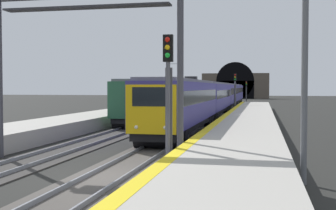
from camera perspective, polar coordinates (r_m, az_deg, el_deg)
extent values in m
plane|color=black|center=(16.43, -7.78, -9.40)|extent=(320.00, 320.00, 0.00)
cube|color=#ADA89E|center=(15.44, 7.80, -8.31)|extent=(112.00, 4.24, 0.98)
cube|color=yellow|center=(15.60, 0.91, -6.34)|extent=(112.00, 0.50, 0.01)
cube|color=#4C4742|center=(16.43, -7.78, -9.30)|extent=(160.00, 2.85, 0.06)
cube|color=gray|center=(16.66, -10.13, -8.78)|extent=(160.00, 0.07, 0.15)
cube|color=gray|center=(16.18, -5.36, -9.09)|extent=(160.00, 0.07, 0.15)
cube|color=gray|center=(18.05, -19.41, -8.02)|extent=(160.00, 0.07, 0.15)
cube|color=navy|center=(31.25, 1.96, 0.44)|extent=(18.31, 2.78, 2.71)
cube|color=black|center=(31.24, 1.97, 1.16)|extent=(17.58, 2.81, 0.86)
cube|color=slate|center=(31.23, 1.97, 3.11)|extent=(17.76, 2.37, 0.20)
cube|color=black|center=(31.33, 1.96, -2.37)|extent=(17.95, 2.45, 0.50)
cylinder|color=black|center=(23.84, -1.35, -4.62)|extent=(0.91, 2.53, 0.90)
cylinder|color=black|center=(25.58, -0.40, -4.15)|extent=(0.91, 2.53, 0.90)
cylinder|color=black|center=(37.19, 3.58, -2.13)|extent=(0.91, 2.53, 0.90)
cylinder|color=black|center=(38.96, 3.98, -1.92)|extent=(0.91, 2.53, 0.90)
cube|color=#E5B20F|center=(22.27, -2.24, -0.57)|extent=(0.13, 2.64, 2.51)
cube|color=black|center=(22.20, -2.27, 1.07)|extent=(0.04, 1.92, 0.98)
sphere|color=#F2EACC|center=(22.10, -0.37, -2.95)|extent=(0.20, 0.20, 0.20)
sphere|color=#F2EACC|center=(22.47, -4.14, -2.87)|extent=(0.20, 0.20, 0.20)
cube|color=navy|center=(50.00, 5.78, 1.14)|extent=(18.31, 2.78, 2.71)
cube|color=black|center=(50.00, 5.78, 1.48)|extent=(17.58, 2.81, 0.82)
cube|color=slate|center=(50.00, 5.79, 2.80)|extent=(17.76, 2.37, 0.20)
cube|color=black|center=(50.06, 5.77, -0.62)|extent=(17.95, 2.45, 0.50)
cylinder|color=black|center=(41.92, 4.51, -1.63)|extent=(0.91, 2.53, 0.90)
cylinder|color=black|center=(43.70, 4.83, -1.47)|extent=(0.91, 2.53, 0.90)
cylinder|color=black|center=(56.47, 6.50, -0.62)|extent=(0.91, 2.53, 0.90)
cylinder|color=black|center=(58.26, 6.68, -0.53)|extent=(0.91, 2.53, 0.90)
cube|color=navy|center=(68.87, 7.51, 1.45)|extent=(18.31, 2.78, 2.71)
cube|color=black|center=(68.86, 7.51, 1.80)|extent=(17.58, 2.81, 0.90)
cube|color=slate|center=(68.86, 7.52, 2.66)|extent=(17.76, 2.37, 0.20)
cube|color=black|center=(68.91, 7.50, 0.17)|extent=(17.95, 2.45, 0.50)
cylinder|color=black|center=(60.99, 6.89, -0.40)|extent=(0.91, 2.53, 0.90)
cylinder|color=black|center=(62.78, 7.04, -0.33)|extent=(0.91, 2.53, 0.90)
cylinder|color=black|center=(75.07, 7.89, 0.10)|extent=(0.91, 2.53, 0.90)
cylinder|color=black|center=(76.86, 7.99, 0.15)|extent=(0.91, 2.53, 0.90)
cube|color=navy|center=(87.77, 8.50, 1.63)|extent=(18.31, 2.78, 2.71)
cube|color=black|center=(87.76, 8.50, 1.93)|extent=(17.58, 2.81, 0.89)
cube|color=slate|center=(87.76, 8.50, 2.58)|extent=(17.76, 2.37, 0.20)
cube|color=black|center=(87.80, 8.49, 0.63)|extent=(17.95, 2.45, 0.50)
cylinder|color=black|center=(79.70, 8.11, 0.23)|extent=(0.91, 2.53, 0.90)
cylinder|color=black|center=(81.49, 8.20, 0.27)|extent=(0.91, 2.53, 0.90)
cylinder|color=black|center=(94.13, 8.74, 0.54)|extent=(0.91, 2.53, 0.90)
cylinder|color=black|center=(95.92, 8.80, 0.58)|extent=(0.91, 2.53, 0.90)
cube|color=#235638|center=(43.29, -1.33, 1.02)|extent=(20.21, 3.19, 2.86)
cube|color=black|center=(43.28, -1.33, 1.34)|extent=(19.40, 3.20, 0.88)
cube|color=slate|center=(43.28, -1.33, 3.04)|extent=(19.59, 2.77, 0.20)
cube|color=black|center=(43.35, -1.33, -1.11)|extent=(19.80, 2.85, 0.48)
cylinder|color=black|center=(52.18, 1.21, -0.86)|extent=(0.92, 2.51, 0.87)
cylinder|color=black|center=(50.42, 0.78, -0.97)|extent=(0.92, 2.51, 0.87)
cylinder|color=black|center=(36.41, -4.24, -2.25)|extent=(0.92, 2.51, 0.87)
cylinder|color=black|center=(34.71, -5.14, -2.48)|extent=(0.92, 2.51, 0.87)
cube|color=yellow|center=(53.13, 1.45, 1.07)|extent=(0.18, 2.60, 2.51)
cube|color=black|center=(53.17, 1.46, 1.88)|extent=(0.08, 1.90, 1.03)
sphere|color=#F2EACC|center=(53.38, 0.68, 0.10)|extent=(0.20, 0.20, 0.20)
sphere|color=#F2EACC|center=(53.07, 2.25, 0.09)|extent=(0.20, 0.20, 0.20)
cube|color=#235638|center=(63.60, 3.00, 1.43)|extent=(20.21, 3.19, 2.86)
cube|color=black|center=(63.60, 3.00, 1.68)|extent=(19.40, 3.20, 0.98)
cube|color=slate|center=(63.60, 3.00, 2.81)|extent=(19.59, 2.77, 0.20)
cube|color=black|center=(63.65, 3.00, -0.02)|extent=(19.80, 2.85, 0.48)
cylinder|color=black|center=(72.36, 4.26, 0.02)|extent=(0.92, 2.51, 0.87)
cylinder|color=black|center=(70.59, 4.03, -0.04)|extent=(0.92, 2.51, 0.87)
cylinder|color=black|center=(56.76, 1.71, -0.61)|extent=(0.92, 2.51, 0.87)
cylinder|color=black|center=(55.00, 1.33, -0.70)|extent=(0.92, 2.51, 0.87)
cube|color=black|center=(63.60, 3.00, 3.31)|extent=(1.34, 1.66, 0.90)
cylinder|color=#4C4C54|center=(17.17, 0.01, -1.61)|extent=(0.16, 0.16, 4.32)
cube|color=black|center=(17.19, 0.01, 7.35)|extent=(0.20, 0.38, 1.05)
cube|color=#4C4C54|center=(17.30, 0.11, -1.57)|extent=(0.04, 0.28, 3.88)
sphere|color=red|center=(17.10, -0.08, 8.47)|extent=(0.20, 0.20, 0.20)
sphere|color=yellow|center=(17.07, -0.08, 7.47)|extent=(0.20, 0.20, 0.20)
sphere|color=green|center=(17.04, -0.08, 6.47)|extent=(0.20, 0.20, 0.20)
cylinder|color=#4C4C54|center=(60.12, 8.66, 1.09)|extent=(0.16, 0.16, 4.14)
cube|color=black|center=(60.12, 8.67, 3.56)|extent=(0.20, 0.38, 1.05)
cube|color=#4C4C54|center=(60.26, 8.67, 1.09)|extent=(0.04, 0.28, 3.72)
sphere|color=red|center=(60.00, 8.67, 3.88)|extent=(0.20, 0.20, 0.20)
sphere|color=yellow|center=(59.99, 8.67, 3.59)|extent=(0.20, 0.20, 0.20)
sphere|color=green|center=(59.99, 8.67, 3.30)|extent=(0.20, 0.20, 0.20)
cylinder|color=#38383D|center=(103.49, 10.09, 1.47)|extent=(0.16, 0.16, 3.69)
cube|color=black|center=(103.48, 10.10, 2.78)|extent=(0.20, 0.38, 1.05)
cube|color=#38383D|center=(103.63, 10.10, 1.47)|extent=(0.04, 0.28, 3.32)
sphere|color=red|center=(103.35, 10.10, 2.96)|extent=(0.20, 0.20, 0.20)
sphere|color=yellow|center=(103.35, 10.10, 2.79)|extent=(0.20, 0.20, 0.20)
sphere|color=green|center=(103.35, 10.10, 2.63)|extent=(0.20, 0.20, 0.20)
cylinder|color=#3F3F47|center=(18.90, 1.60, 3.34)|extent=(0.28, 0.28, 7.34)
cube|color=#2D2D33|center=(20.45, -10.66, 12.29)|extent=(0.70, 7.78, 0.08)
cube|color=#51473D|center=(131.03, 8.69, 2.46)|extent=(2.29, 19.52, 7.41)
cube|color=black|center=(129.84, 8.65, 1.97)|extent=(0.12, 10.93, 5.19)
cylinder|color=black|center=(129.86, 8.66, 3.12)|extent=(0.12, 10.93, 10.93)
cylinder|color=#595B60|center=(15.68, 17.26, 4.87)|extent=(0.22, 0.22, 8.12)
cylinder|color=#595B60|center=(79.64, -0.19, 2.85)|extent=(0.22, 0.22, 8.14)
cylinder|color=#595B60|center=(79.54, 0.53, 5.36)|extent=(0.08, 2.04, 0.08)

